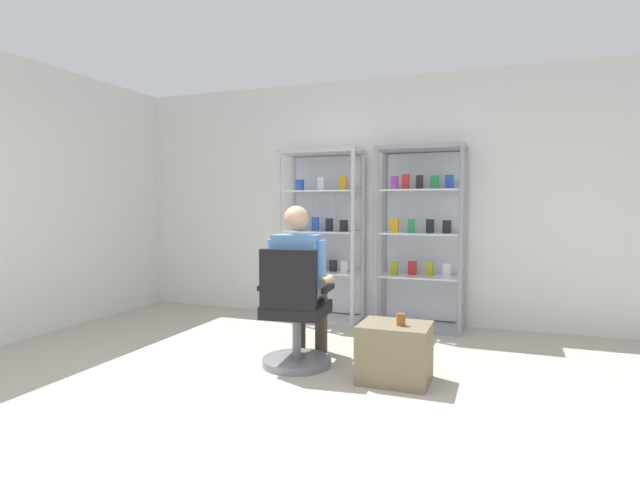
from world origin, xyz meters
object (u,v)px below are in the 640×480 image
Objects in this scene: display_cabinet_right at (421,236)px; tea_glass at (401,319)px; storage_crate at (395,353)px; seated_shopkeeper at (300,276)px; display_cabinet_left at (323,235)px; office_chair at (295,319)px.

display_cabinet_right is 1.84m from tea_glass.
display_cabinet_right is at bearing 92.98° from storage_crate.
seated_shopkeeper is at bearing 166.78° from storage_crate.
seated_shopkeeper is (0.36, -1.54, -0.25)m from display_cabinet_left.
tea_glass is at bearing -85.47° from display_cabinet_right.
display_cabinet_left is at bearing 124.51° from storage_crate.
office_chair reaches higher than tea_glass.
display_cabinet_left is 2.23m from storage_crate.
tea_glass is (0.86, -0.07, 0.08)m from office_chair.
display_cabinet_right is at bearing -0.03° from display_cabinet_left.
display_cabinet_left reaches higher than seated_shopkeeper.
display_cabinet_right is 21.47× the size of tea_glass.
display_cabinet_right is 1.47× the size of seated_shopkeeper.
display_cabinet_left is 1.47× the size of seated_shopkeeper.
storage_crate is 0.27m from tea_glass.
office_chair is 0.83m from storage_crate.
tea_glass is at bearing -54.97° from display_cabinet_left.
display_cabinet_right is at bearing 64.30° from seated_shopkeeper.
seated_shopkeeper is (-0.02, 0.16, 0.32)m from office_chair.
display_cabinet_right reaches higher than storage_crate.
office_chair is 0.36m from seated_shopkeeper.
office_chair is at bearing -77.49° from display_cabinet_left.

